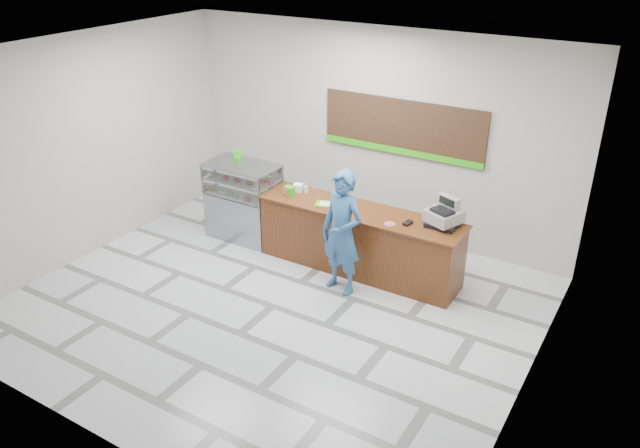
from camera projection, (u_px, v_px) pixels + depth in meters
The scene contains 16 objects.
floor at pixel (273, 306), 8.89m from camera, with size 7.00×7.00×0.00m, color silver.
back_wall at pixel (373, 133), 10.42m from camera, with size 7.00×7.00×0.00m, color #BBB6AC.
ceiling at pixel (263, 57), 7.35m from camera, with size 7.00×7.00×0.00m, color silver.
sales_counter at pixel (359, 240), 9.60m from camera, with size 3.26×0.76×1.03m.
display_case at pixel (244, 201), 10.56m from camera, with size 1.22×0.72×1.33m.
menu_board at pixel (402, 128), 10.05m from camera, with size 2.80×0.06×0.90m.
cash_register at pixel (444, 215), 8.85m from camera, with size 0.57×0.58×0.41m.
card_terminal at pixel (408, 223), 8.93m from camera, with size 0.08×0.16×0.04m, color black.
serving_tray at pixel (326, 204), 9.55m from camera, with size 0.39×0.34×0.02m.
napkin_box at pixel (298, 188), 10.00m from camera, with size 0.14×0.14×0.12m, color white.
straw_cup at pixel (306, 189), 9.96m from camera, with size 0.07×0.07×0.11m, color silver.
promo_box at pixel (289, 191), 9.85m from camera, with size 0.16×0.11×0.15m, color #32BE12.
donut_decal at pixel (390, 224), 8.94m from camera, with size 0.17×0.17×0.00m, color #D4506F.
green_cup_left at pixel (235, 154), 10.52m from camera, with size 0.08×0.08×0.13m, color #32BE12.
green_cup_right at pixel (238, 154), 10.51m from camera, with size 0.09×0.09×0.15m, color #32BE12.
customer at pixel (342, 233), 8.90m from camera, with size 0.68×0.45×1.88m, color #2D5F94.
Camera 1 is at (4.46, -6.03, 4.97)m, focal length 35.00 mm.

